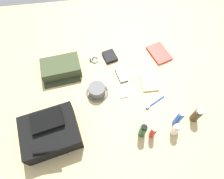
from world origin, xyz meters
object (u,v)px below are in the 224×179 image
at_px(bucket_hat, 97,91).
at_px(shampoo_bottle, 143,131).
at_px(wallet, 110,56).
at_px(cologne_bottle, 197,115).
at_px(toothbrush, 154,103).
at_px(notepad, 149,82).
at_px(backpack, 50,132).
at_px(paperback_novel, 159,53).
at_px(media_player, 123,92).
at_px(toiletry_pouch, 61,68).
at_px(sunscreen_spray, 153,132).
at_px(toothpaste_tube, 175,130).
at_px(wristwatch, 94,60).
at_px(deodorant_spray, 178,119).
at_px(cell_phone, 121,75).

bearing_deg(bucket_hat, shampoo_bottle, 126.54).
bearing_deg(wallet, cologne_bottle, 114.24).
bearing_deg(toothbrush, bucket_hat, -19.97).
distance_m(shampoo_bottle, notepad, 0.39).
xyz_separation_m(backpack, cologne_bottle, (-0.90, 0.01, -0.01)).
relative_size(paperback_novel, notepad, 1.45).
bearing_deg(media_player, wallet, -80.69).
xyz_separation_m(toiletry_pouch, sunscreen_spray, (-0.54, 0.55, 0.01)).
distance_m(backpack, toothpaste_tube, 0.75).
relative_size(backpack, media_player, 4.37).
height_order(bucket_hat, wristwatch, bucket_hat).
bearing_deg(deodorant_spray, notepad, -73.37).
distance_m(cell_phone, media_player, 0.14).
height_order(toiletry_pouch, deodorant_spray, deodorant_spray).
relative_size(toiletry_pouch, wallet, 2.61).
relative_size(toothpaste_tube, sunscreen_spray, 0.96).
bearing_deg(wallet, paperback_novel, 161.65).
relative_size(wristwatch, wallet, 0.65).
relative_size(shampoo_bottle, wristwatch, 1.93).
xyz_separation_m(cologne_bottle, toothbrush, (0.23, -0.14, -0.05)).
bearing_deg(toothpaste_tube, shampoo_bottle, -4.95).
xyz_separation_m(cologne_bottle, wallet, (0.47, -0.56, -0.05)).
height_order(toiletry_pouch, media_player, toiletry_pouch).
bearing_deg(toiletry_pouch, media_player, 150.93).
bearing_deg(toothpaste_tube, cologne_bottle, -155.18).
xyz_separation_m(media_player, wallet, (0.05, -0.31, 0.01)).
bearing_deg(wallet, media_player, 83.81).
height_order(sunscreen_spray, media_player, sunscreen_spray).
bearing_deg(cell_phone, toothbrush, 125.79).
bearing_deg(paperback_novel, toothbrush, 71.18).
height_order(paperback_novel, notepad, paperback_novel).
distance_m(toothpaste_tube, cell_phone, 0.53).
bearing_deg(wristwatch, notepad, 145.97).
distance_m(cell_phone, wristwatch, 0.24).
relative_size(media_player, wristwatch, 1.19).
distance_m(wallet, notepad, 0.36).
relative_size(cologne_bottle, shampoo_bottle, 0.90).
bearing_deg(deodorant_spray, media_player, -42.33).
relative_size(paperback_novel, wristwatch, 3.06).
height_order(bucket_hat, wallet, bucket_hat).
relative_size(cologne_bottle, notepad, 0.82).
distance_m(toiletry_pouch, wristwatch, 0.25).
distance_m(deodorant_spray, toothpaste_tube, 0.07).
xyz_separation_m(toiletry_pouch, cell_phone, (-0.42, 0.09, -0.04)).
xyz_separation_m(wallet, notepad, (-0.25, 0.26, -0.00)).
xyz_separation_m(cologne_bottle, paperback_novel, (0.09, -0.55, -0.05)).
distance_m(shampoo_bottle, toothbrush, 0.24).
bearing_deg(toiletry_pouch, paperback_novel, -174.93).
bearing_deg(toiletry_pouch, wallet, -166.80).
bearing_deg(toiletry_pouch, backpack, 82.18).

